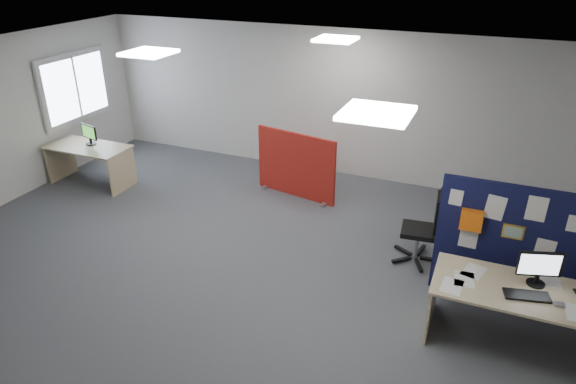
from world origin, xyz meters
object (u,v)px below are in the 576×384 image
(navy_divider, at_px, (517,247))
(office_chair, at_px, (427,223))
(monitor_main, at_px, (540,267))
(monitor_second, at_px, (89,134))
(red_divider, at_px, (296,166))
(second_desk, at_px, (91,155))
(main_desk, at_px, (524,301))

(navy_divider, xyz_separation_m, office_chair, (-1.10, 0.54, -0.19))
(navy_divider, xyz_separation_m, monitor_main, (0.20, -0.61, 0.16))
(monitor_main, height_order, office_chair, monitor_main)
(monitor_second, bearing_deg, red_divider, 28.50)
(navy_divider, height_order, red_divider, navy_divider)
(monitor_main, height_order, second_desk, monitor_main)
(monitor_main, bearing_deg, main_desk, -139.57)
(monitor_main, distance_m, monitor_second, 7.49)
(navy_divider, xyz_separation_m, second_desk, (-7.14, 0.84, -0.25))
(main_desk, distance_m, monitor_main, 0.41)
(second_desk, xyz_separation_m, monitor_second, (-0.00, 0.06, 0.39))
(monitor_main, relative_size, office_chair, 0.42)
(red_divider, bearing_deg, second_desk, -154.31)
(monitor_main, bearing_deg, office_chair, 121.35)
(red_divider, xyz_separation_m, office_chair, (2.41, -1.24, 0.03))
(monitor_main, distance_m, office_chair, 1.76)
(office_chair, bearing_deg, second_desk, 170.96)
(second_desk, bearing_deg, main_desk, -12.21)
(navy_divider, height_order, main_desk, navy_divider)
(red_divider, bearing_deg, office_chair, -15.82)
(main_desk, xyz_separation_m, monitor_second, (-7.26, 1.63, 0.37))
(monitor_second, distance_m, office_chair, 6.07)
(second_desk, distance_m, office_chair, 6.05)
(second_desk, height_order, monitor_second, monitor_second)
(navy_divider, distance_m, red_divider, 3.94)
(monitor_second, relative_size, office_chair, 0.38)
(second_desk, bearing_deg, monitor_main, -11.18)
(navy_divider, height_order, monitor_second, navy_divider)
(main_desk, height_order, second_desk, same)
(navy_divider, bearing_deg, main_desk, -80.69)
(main_desk, relative_size, red_divider, 1.26)
(second_desk, xyz_separation_m, office_chair, (6.04, -0.30, 0.05))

